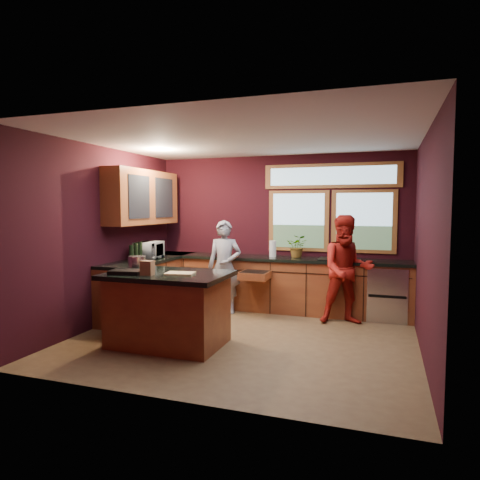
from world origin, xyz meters
The scene contains 14 objects.
floor centered at (0.00, 0.00, 0.00)m, with size 4.50×4.50×0.00m, color brown.
room_shell centered at (-0.60, 0.32, 1.80)m, with size 4.52×4.02×2.71m.
back_counter centered at (0.20, 1.70, 0.46)m, with size 4.50×0.64×0.93m.
left_counter centered at (-1.95, 0.85, 0.47)m, with size 0.64×2.30×0.93m.
island centered at (-0.85, -0.57, 0.48)m, with size 1.55×1.05×0.95m.
person_grey centered at (-0.76, 1.25, 0.78)m, with size 0.57×0.38×1.57m, color slate.
person_red centered at (1.25, 1.22, 0.84)m, with size 0.81×0.63×1.67m, color #9E1912.
microwave centered at (-1.92, 0.77, 1.07)m, with size 0.51×0.35×0.28m, color #999999.
potted_plant centered at (0.38, 1.75, 1.12)m, with size 0.35×0.30×0.38m, color #999999.
paper_towel centered at (-0.04, 1.70, 1.07)m, with size 0.12×0.12×0.28m, color silver.
cutting_board centered at (-0.65, -0.62, 0.95)m, with size 0.35×0.25×0.02m, color tan.
stock_pot centered at (-1.40, -0.42, 1.03)m, with size 0.24×0.24×0.18m, color #B0B0B5.
paper_bag centered at (-1.00, -0.82, 1.03)m, with size 0.15×0.12×0.18m, color brown.
black_tray centered at (-1.30, -0.82, 0.97)m, with size 0.40×0.28×0.05m, color black.
Camera 1 is at (1.80, -5.43, 1.79)m, focal length 32.00 mm.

